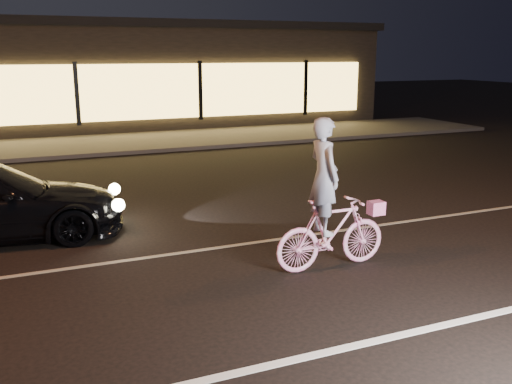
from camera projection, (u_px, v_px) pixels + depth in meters
name	position (u px, v px, depth m)	size (l,w,h in m)	color
ground	(223.00, 305.00, 6.99)	(90.00, 90.00, 0.00)	black
lane_stripe_near	(274.00, 364.00, 5.65)	(60.00, 0.12, 0.01)	silver
lane_stripe_far	(178.00, 253.00, 8.77)	(60.00, 0.10, 0.01)	gray
sidewalk	(87.00, 145.00, 18.58)	(30.00, 4.00, 0.12)	#383533
storefront	(64.00, 74.00, 23.40)	(25.40, 8.42, 4.20)	black
cyclist	(329.00, 216.00, 8.00)	(1.72, 0.59, 2.17)	#FE489D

